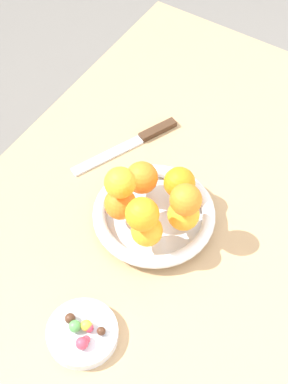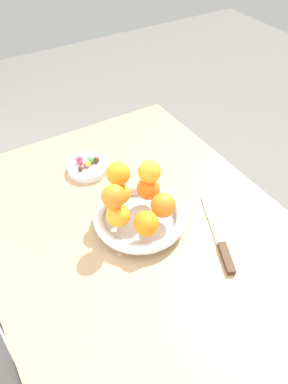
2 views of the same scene
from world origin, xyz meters
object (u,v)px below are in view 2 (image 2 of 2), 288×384
object	(u,v)px
candy_ball_0	(91,160)
candy_ball_4	(86,165)
orange_6	(150,172)
candy_ball_3	(96,160)
dining_table	(148,262)
knife	(219,239)
candy_ball_6	(88,164)
orange_1	(119,194)
orange_3	(147,224)
fruit_bowl	(140,218)
candy_ball_5	(79,160)
candy_dish	(88,167)
candy_ball_1	(81,162)
orange_5	(114,197)
orange_0	(148,188)
candy_ball_2	(80,169)
orange_2	(118,215)
orange_7	(118,174)
orange_4	(163,205)

from	to	relation	value
candy_ball_0	candy_ball_4	size ratio (longest dim) A/B	1.40
orange_6	candy_ball_3	world-z (taller)	orange_6
orange_6	dining_table	bearing A→B (deg)	147.68
dining_table	knife	distance (m)	0.20
candy_ball_3	candy_ball_6	xyz separation A→B (m)	(-0.00, 0.03, 0.00)
orange_1	orange_3	xyz separation A→B (m)	(-0.13, -0.01, 0.00)
fruit_bowl	orange_1	size ratio (longest dim) A/B	4.07
candy_ball_3	candy_ball_5	distance (m)	0.05
candy_dish	candy_ball_1	xyz separation A→B (m)	(0.01, 0.02, 0.02)
orange_6	candy_ball_1	bearing A→B (deg)	20.51
orange_5	candy_ball_6	world-z (taller)	orange_5
dining_table	candy_dish	bearing A→B (deg)	1.96
orange_0	candy_ball_6	xyz separation A→B (m)	(0.22, 0.08, -0.04)
candy_ball_1	orange_1	bearing A→B (deg)	-175.66
candy_ball_0	candy_ball_2	bearing A→B (deg)	112.28
dining_table	orange_5	size ratio (longest dim) A/B	18.69
orange_0	orange_2	bearing A→B (deg)	110.69
candy_ball_4	fruit_bowl	bearing A→B (deg)	-172.91
orange_5	orange_1	bearing A→B (deg)	-36.58
orange_1	orange_5	xyz separation A→B (m)	(-0.06, 0.04, 0.06)
fruit_bowl	candy_ball_5	size ratio (longest dim) A/B	10.98
orange_0	candy_ball_4	xyz separation A→B (m)	(0.22, 0.08, -0.04)
orange_2	candy_ball_3	world-z (taller)	orange_2
orange_3	orange_7	xyz separation A→B (m)	(0.14, 0.00, 0.06)
fruit_bowl	orange_5	world-z (taller)	orange_5
candy_ball_3	knife	xyz separation A→B (m)	(-0.42, -0.14, -0.03)
orange_1	candy_ball_0	bearing A→B (deg)	-4.01
orange_4	orange_5	xyz separation A→B (m)	(0.04, 0.12, 0.06)
candy_ball_4	candy_ball_5	xyz separation A→B (m)	(0.03, 0.01, 0.00)
orange_2	orange_6	bearing A→B (deg)	-71.15
orange_4	knife	bearing A→B (deg)	-141.29
orange_0	candy_ball_6	distance (m)	0.24
candy_dish	orange_3	bearing A→B (deg)	-179.24
orange_3	candy_ball_4	bearing A→B (deg)	2.53
candy_ball_2	candy_ball_5	world-z (taller)	candy_ball_5
candy_dish	candy_ball_4	xyz separation A→B (m)	(-0.01, 0.01, 0.02)
candy_ball_4	candy_ball_6	distance (m)	0.01
dining_table	orange_0	distance (m)	0.20
candy_ball_3	candy_ball_6	distance (m)	0.03
orange_5	candy_ball_2	world-z (taller)	orange_5
orange_6	knife	distance (m)	0.24
fruit_bowl	candy_ball_4	distance (m)	0.26
orange_3	orange_6	xyz separation A→B (m)	(0.10, -0.07, 0.06)
orange_4	orange_0	bearing A→B (deg)	-0.89
candy_dish	candy_ball_5	xyz separation A→B (m)	(0.02, 0.02, 0.02)
fruit_bowl	candy_ball_3	size ratio (longest dim) A/B	12.66
fruit_bowl	knife	distance (m)	0.21
orange_1	candy_ball_3	bearing A→B (deg)	-8.00
fruit_bowl	candy_ball_3	world-z (taller)	same
candy_ball_5	candy_ball_2	bearing A→B (deg)	159.01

